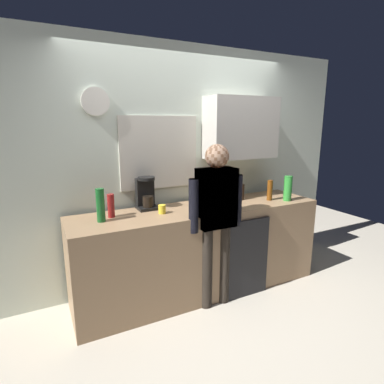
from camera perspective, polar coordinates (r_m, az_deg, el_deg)
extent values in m
plane|color=beige|center=(3.34, 4.16, -19.76)|extent=(8.00, 8.00, 0.00)
cube|color=#937251|center=(3.35, 1.60, -10.60)|extent=(2.64, 0.64, 0.93)
cube|color=black|center=(3.28, 9.84, -12.16)|extent=(0.56, 0.02, 0.84)
cube|color=silver|center=(3.49, -1.71, 4.66)|extent=(4.24, 0.10, 2.60)
cube|color=beige|center=(3.30, -6.02, 7.25)|extent=(0.86, 0.02, 0.76)
cube|color=#8CA5C6|center=(3.30, -6.05, 7.26)|extent=(0.80, 0.02, 0.70)
cube|color=#B7B2A8|center=(3.60, 9.04, 11.60)|extent=(0.84, 0.32, 0.68)
cylinder|color=silver|center=(3.11, -17.41, 15.66)|extent=(0.26, 0.03, 0.26)
cube|color=black|center=(3.18, -8.25, -2.86)|extent=(0.20, 0.20, 0.03)
cube|color=black|center=(3.19, -8.69, 0.08)|extent=(0.18, 0.08, 0.28)
cylinder|color=black|center=(3.13, -8.11, -1.75)|extent=(0.11, 0.11, 0.11)
cylinder|color=black|center=(3.11, -8.43, 2.48)|extent=(0.17, 0.17, 0.03)
cylinder|color=brown|center=(3.58, 14.16, 0.33)|extent=(0.06, 0.06, 0.23)
cylinder|color=maroon|center=(2.95, -14.73, -2.46)|extent=(0.06, 0.06, 0.22)
cylinder|color=#2D8C33|center=(3.62, 17.26, 0.65)|extent=(0.09, 0.09, 0.28)
cylinder|color=#195923|center=(2.83, -16.54, -2.36)|extent=(0.07, 0.07, 0.30)
cylinder|color=black|center=(3.54, 9.19, -0.01)|extent=(0.06, 0.06, 0.18)
cylinder|color=yellow|center=(3.00, -5.55, -3.17)|extent=(0.07, 0.07, 0.09)
cylinder|color=#3F4766|center=(3.09, 2.65, -13.82)|extent=(0.12, 0.12, 0.82)
cylinder|color=#3F4766|center=(3.18, 5.87, -13.03)|extent=(0.12, 0.12, 0.82)
cube|color=silver|center=(2.90, 4.51, -1.08)|extent=(0.36, 0.20, 0.56)
sphere|color=beige|center=(2.83, 4.65, 6.61)|extent=(0.22, 0.22, 0.22)
cylinder|color=silver|center=(2.80, 0.29, -2.61)|extent=(0.09, 0.09, 0.50)
cylinder|color=silver|center=(3.04, 8.36, -1.50)|extent=(0.09, 0.09, 0.50)
cylinder|color=brown|center=(3.09, 2.65, -13.82)|extent=(0.12, 0.12, 0.82)
cylinder|color=brown|center=(3.18, 5.87, -13.03)|extent=(0.12, 0.12, 0.82)
cube|color=#262633|center=(2.90, 4.51, -1.08)|extent=(0.36, 0.20, 0.56)
sphere|color=#A57A59|center=(2.83, 4.65, 6.61)|extent=(0.22, 0.22, 0.22)
cylinder|color=#262633|center=(2.80, 0.29, -2.61)|extent=(0.09, 0.09, 0.50)
cylinder|color=#262633|center=(3.04, 8.36, -1.50)|extent=(0.09, 0.09, 0.50)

